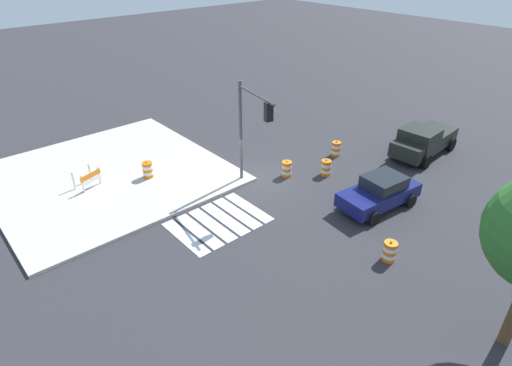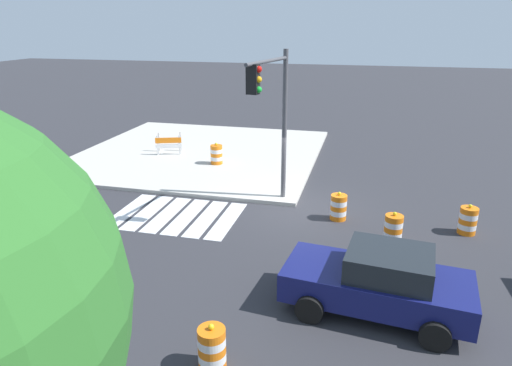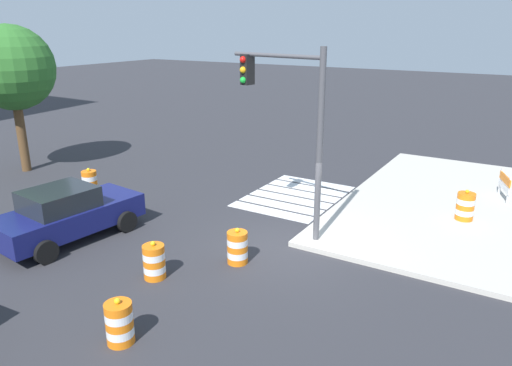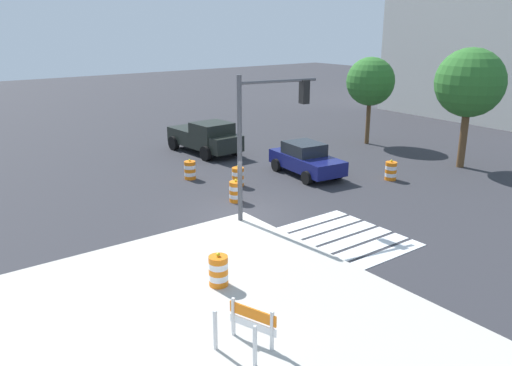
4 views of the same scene
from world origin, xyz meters
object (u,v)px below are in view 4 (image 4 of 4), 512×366
Objects in this scene: traffic_barrel_crosswalk_end at (391,171)px; traffic_barrel_on_sidewalk at (218,271)px; traffic_barrel_median_far at (190,170)px; street_tree_streetside_mid at (470,83)px; street_tree_streetside_near at (370,82)px; traffic_barrel_median_near at (238,177)px; traffic_light_pole at (267,121)px; sports_car at (306,159)px; traffic_barrel_near_corner at (236,192)px; pickup_truck at (207,137)px; construction_barricade at (249,324)px.

traffic_barrel_on_sidewalk is at bearing -71.76° from traffic_barrel_crosswalk_end.
street_tree_streetside_mid is (6.72, 12.75, 3.99)m from traffic_barrel_median_far.
street_tree_streetside_near is (-10.37, 17.99, 3.31)m from traffic_barrel_on_sidewalk.
street_tree_streetside_mid is (4.34, 11.52, 3.99)m from traffic_barrel_median_near.
street_tree_streetside_mid reaches higher than traffic_light_pole.
traffic_barrel_median_far is 0.19× the size of street_tree_streetside_near.
sports_car reaches higher than traffic_barrel_on_sidewalk.
traffic_barrel_median_far is 0.16× the size of street_tree_streetside_mid.
traffic_barrel_near_corner is 2.25m from traffic_barrel_median_near.
traffic_barrel_near_corner is at bearing -103.24° from traffic_barrel_crosswalk_end.
pickup_truck is at bearing -166.30° from sports_car.
traffic_barrel_on_sidewalk is 3.07m from construction_barricade.
pickup_truck is 5.15× the size of traffic_barrel_near_corner.
traffic_barrel_near_corner is 0.19× the size of street_tree_streetside_near.
traffic_barrel_on_sidewalk is (7.40, -10.05, -0.21)m from sports_car.
traffic_light_pole is 13.10m from street_tree_streetside_mid.
traffic_barrel_crosswalk_end is 15.54m from construction_barricade.
traffic_barrel_crosswalk_end and traffic_barrel_median_near have the same top height.
traffic_barrel_on_sidewalk is at bearing -51.49° from traffic_light_pole.
street_tree_streetside_near is at bearing 101.93° from traffic_barrel_median_near.
pickup_truck is at bearing 160.37° from traffic_light_pole.
traffic_barrel_near_corner is (1.31, -5.23, -0.36)m from sports_car.
traffic_barrel_crosswalk_end is 0.19× the size of traffic_light_pole.
traffic_barrel_on_sidewalk is 18.46m from street_tree_streetside_mid.
traffic_barrel_median_near is at bearing -19.11° from pickup_truck.
traffic_barrel_median_near is at bearing -119.02° from traffic_barrel_crosswalk_end.
traffic_barrel_near_corner is at bearing 141.61° from traffic_barrel_on_sidewalk.
traffic_light_pole is 1.01× the size of street_tree_streetside_near.
sports_car is 3.92m from traffic_barrel_median_near.
street_tree_streetside_near is at bearing 139.78° from traffic_barrel_crosswalk_end.
traffic_barrel_near_corner is 1.00× the size of traffic_barrel_crosswalk_end.
street_tree_streetside_near is at bearing 119.96° from traffic_barrel_on_sidewalk.
construction_barricade is at bearing -33.81° from traffic_barrel_median_near.
sports_car is 4.39× the size of traffic_barrel_median_near.
sports_car is 5.41m from traffic_barrel_near_corner.
traffic_barrel_on_sidewalk is (6.09, -4.82, 0.15)m from traffic_barrel_near_corner.
street_tree_streetside_near reaches higher than pickup_truck.
traffic_barrel_median_near is 10.01m from traffic_barrel_on_sidewalk.
pickup_truck reaches higher than sports_car.
traffic_barrel_median_near is 1.00× the size of traffic_barrel_on_sidewalk.
traffic_barrel_median_near is 12.96m from construction_barricade.
pickup_truck is at bearing 151.21° from construction_barricade.
traffic_barrel_median_near is 12.94m from street_tree_streetside_mid.
traffic_light_pole is (-6.57, 5.65, 3.19)m from construction_barricade.
street_tree_streetside_mid is at bearing 108.93° from construction_barricade.
pickup_truck is 3.70× the size of construction_barricade.
traffic_barrel_on_sidewalk reaches higher than construction_barricade.
traffic_barrel_near_corner is at bearing -101.22° from street_tree_streetside_mid.
street_tree_streetside_mid is (10.71, 9.32, 3.48)m from pickup_truck.
traffic_barrel_median_far is at bearing 178.22° from traffic_barrel_near_corner.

